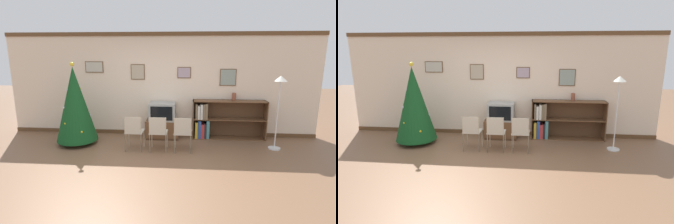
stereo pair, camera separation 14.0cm
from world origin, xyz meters
TOP-DOWN VIEW (x-y plane):
  - ground_plane at (0.00, 0.00)m, footprint 24.00×24.00m
  - wall_back at (0.00, 2.34)m, footprint 8.19×0.11m
  - christmas_tree at (-1.94, 1.41)m, footprint 0.98×0.98m
  - tv_console at (0.09, 2.02)m, footprint 0.85×0.51m
  - television at (0.09, 2.02)m, footprint 0.67×0.49m
  - folding_chair_left at (-0.46, 1.04)m, footprint 0.40×0.40m
  - folding_chair_center at (0.09, 1.04)m, footprint 0.40×0.40m
  - folding_chair_right at (0.65, 1.04)m, footprint 0.40×0.40m
  - bookshelf at (1.49, 2.11)m, footprint 1.85×0.36m
  - vase at (1.91, 2.16)m, footprint 0.10×0.10m
  - standing_lamp at (2.78, 1.41)m, footprint 0.28×0.28m

SIDE VIEW (x-z plane):
  - ground_plane at x=0.00m, z-range 0.00..0.00m
  - tv_console at x=0.09m, z-range 0.00..0.48m
  - bookshelf at x=1.49m, z-range -0.03..0.97m
  - folding_chair_left at x=-0.46m, z-range 0.06..0.88m
  - folding_chair_center at x=0.09m, z-range 0.06..0.88m
  - folding_chair_right at x=0.65m, z-range 0.06..0.88m
  - television at x=0.09m, z-range 0.48..0.93m
  - christmas_tree at x=-1.94m, z-range -0.01..1.97m
  - vase at x=1.91m, z-range 1.00..1.19m
  - standing_lamp at x=2.78m, z-range 0.45..2.15m
  - wall_back at x=0.00m, z-range 0.00..2.70m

